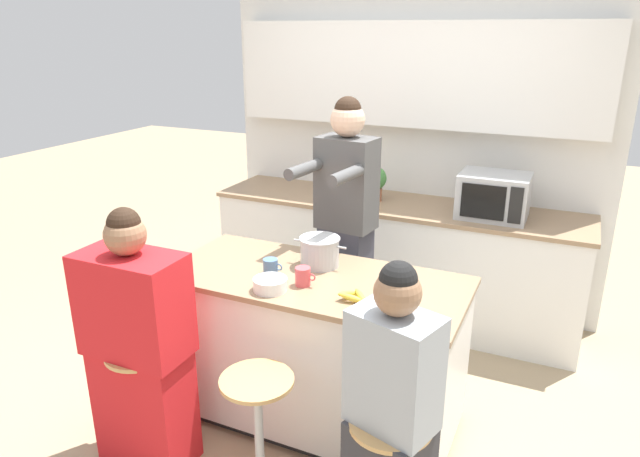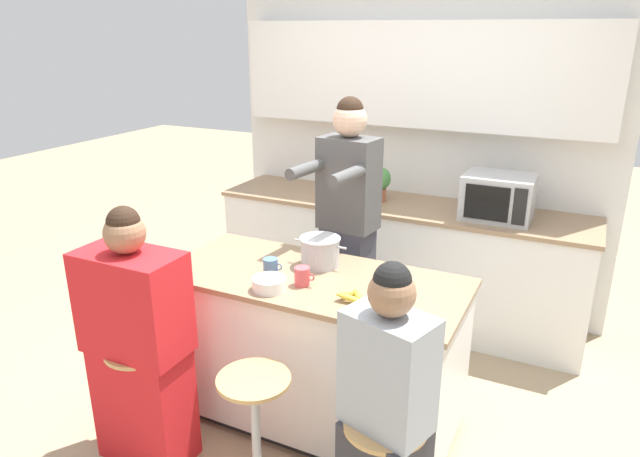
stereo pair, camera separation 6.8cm
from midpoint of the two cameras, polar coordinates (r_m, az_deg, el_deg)
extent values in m
plane|color=tan|center=(3.51, 0.03, -18.28)|extent=(16.00, 16.00, 0.00)
cube|color=silver|center=(4.53, 10.15, 8.97)|extent=(2.99, 0.06, 2.70)
cube|color=white|center=(4.36, 10.10, 14.89)|extent=(2.75, 0.16, 0.75)
cube|color=white|center=(4.46, 8.18, -3.31)|extent=(2.75, 0.61, 0.88)
cube|color=#937556|center=(4.30, 8.47, 2.29)|extent=(2.78, 0.64, 0.03)
cube|color=black|center=(3.49, 0.03, -17.89)|extent=(1.50, 0.62, 0.06)
cube|color=white|center=(3.25, 0.03, -11.82)|extent=(1.58, 0.70, 0.80)
cube|color=#937556|center=(3.05, 0.03, -5.11)|extent=(1.62, 0.74, 0.03)
cylinder|color=tan|center=(3.39, -15.90, -20.63)|extent=(0.38, 0.38, 0.01)
cylinder|color=#B7BABC|center=(3.20, -16.42, -16.36)|extent=(0.04, 0.04, 0.60)
cylinder|color=tan|center=(3.03, -16.98, -11.56)|extent=(0.34, 0.34, 0.02)
cylinder|color=#B7BABC|center=(2.89, -5.70, -19.94)|extent=(0.04, 0.04, 0.60)
cylinder|color=tan|center=(2.71, -5.92, -14.83)|extent=(0.34, 0.34, 0.02)
cylinder|color=tan|center=(2.46, 7.38, -18.95)|extent=(0.34, 0.34, 0.02)
cube|color=#383842|center=(3.77, 3.22, -6.84)|extent=(0.32, 0.25, 0.96)
cube|color=#4C4C4C|center=(3.50, 3.45, 4.50)|extent=(0.37, 0.26, 0.57)
cylinder|color=#4C4C4C|center=(3.32, -0.89, 5.94)|extent=(0.11, 0.32, 0.07)
cylinder|color=#4C4C4C|center=(3.18, 3.32, 5.30)|extent=(0.11, 0.32, 0.07)
sphere|color=#DBB293|center=(3.42, 3.58, 10.79)|extent=(0.23, 0.23, 0.21)
sphere|color=black|center=(3.41, 3.60, 11.73)|extent=(0.18, 0.18, 0.16)
cube|color=red|center=(3.19, -16.48, -16.38)|extent=(0.48, 0.27, 0.64)
cube|color=red|center=(2.90, -17.56, -7.07)|extent=(0.52, 0.29, 0.51)
sphere|color=#936B4C|center=(2.77, -18.30, -0.47)|extent=(0.20, 0.20, 0.19)
sphere|color=black|center=(2.75, -18.41, 0.58)|extent=(0.16, 0.16, 0.16)
cube|color=#9EA8B2|center=(2.30, 7.70, -14.02)|extent=(0.39, 0.31, 0.49)
sphere|color=#936B4C|center=(2.13, 8.10, -6.43)|extent=(0.23, 0.23, 0.18)
sphere|color=black|center=(2.11, 8.16, -5.20)|extent=(0.18, 0.18, 0.15)
cylinder|color=#B7BABC|center=(3.16, 0.62, -2.40)|extent=(0.21, 0.21, 0.16)
cylinder|color=#B7BABC|center=(3.13, 0.63, -1.01)|extent=(0.23, 0.23, 0.01)
cylinder|color=#B7BABC|center=(3.20, -1.51, -1.18)|extent=(0.05, 0.01, 0.01)
cylinder|color=#B7BABC|center=(3.09, 2.84, -1.94)|extent=(0.05, 0.01, 0.01)
cylinder|color=white|center=(2.90, -4.43, -5.55)|extent=(0.17, 0.17, 0.06)
cylinder|color=#4C7099|center=(3.09, -4.34, -3.75)|extent=(0.08, 0.08, 0.08)
torus|color=#4C7099|center=(3.06, -3.50, -3.85)|extent=(0.04, 0.01, 0.04)
cylinder|color=#DB4C51|center=(2.93, -1.14, -4.80)|extent=(0.08, 0.08, 0.10)
torus|color=#DB4C51|center=(2.91, -0.23, -4.90)|extent=(0.04, 0.01, 0.04)
ellipsoid|color=yellow|center=(2.76, 3.71, -6.99)|extent=(0.13, 0.05, 0.06)
ellipsoid|color=yellow|center=(2.80, 3.38, -6.57)|extent=(0.10, 0.12, 0.06)
ellipsoid|color=yellow|center=(2.78, 4.61, -6.81)|extent=(0.11, 0.11, 0.06)
cube|color=#B2B5B7|center=(4.08, 17.83, 3.04)|extent=(0.46, 0.36, 0.30)
cube|color=black|center=(3.91, 16.80, 2.45)|extent=(0.29, 0.01, 0.23)
cube|color=black|center=(3.88, 19.81, 2.03)|extent=(0.08, 0.01, 0.24)
cylinder|color=#A86042|center=(4.34, 6.32, 3.40)|extent=(0.11, 0.11, 0.10)
sphere|color=#478942|center=(4.31, 6.38, 4.98)|extent=(0.18, 0.18, 0.18)
camera|label=1|loc=(0.03, -89.36, 0.23)|focal=32.00mm
camera|label=2|loc=(0.03, 90.64, -0.23)|focal=32.00mm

